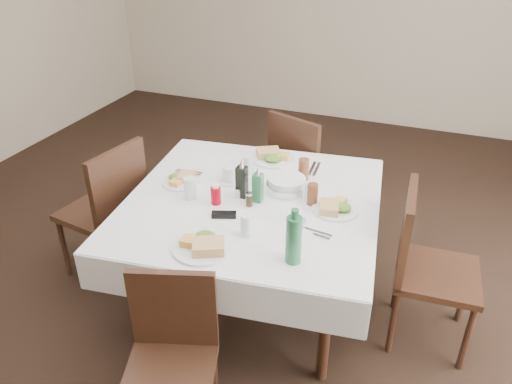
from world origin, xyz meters
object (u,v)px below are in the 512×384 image
chair_west (110,204)px  coffee_mug (230,175)px  chair_east (422,259)px  green_bottle (294,239)px  chair_north (301,164)px  oil_cruet_green (258,187)px  water_n (248,164)px  ketchup_bottle (216,194)px  chair_south (172,349)px  water_e (310,192)px  oil_cruet_dark (242,181)px  water_s (247,225)px  dining_table (252,210)px  bread_basket (287,184)px  water_w (190,188)px

chair_west → coffee_mug: (0.77, 0.24, 0.25)m
chair_east → green_bottle: green_bottle is taller
chair_north → chair_east: size_ratio=0.99×
oil_cruet_green → green_bottle: 0.60m
oil_cruet_green → water_n: bearing=120.9°
chair_north → ketchup_bottle: (-0.20, -1.08, 0.27)m
chair_south → coffee_mug: bearing=99.6°
water_e → oil_cruet_dark: oil_cruet_dark is taller
water_s → coffee_mug: 0.60m
chair_south → coffee_mug: size_ratio=5.49×
chair_north → chair_west: bearing=-133.6°
chair_east → oil_cruet_dark: 1.12m
dining_table → water_n: (-0.15, 0.31, 0.13)m
chair_east → water_s: bearing=-155.1°
chair_east → chair_west: chair_west is taller
water_s → oil_cruet_green: oil_cruet_green is taller
dining_table → chair_west: bearing=-175.1°
dining_table → chair_east: bearing=3.5°
bread_basket → green_bottle: bearing=-69.6°
water_w → oil_cruet_dark: size_ratio=0.54×
chair_north → chair_east: bearing=-42.8°
dining_table → bread_basket: size_ratio=6.49×
chair_south → water_n: water_n is taller
dining_table → chair_north: size_ratio=1.71×
dining_table → ketchup_bottle: size_ratio=12.85×
dining_table → chair_north: bearing=88.5°
green_bottle → water_e: bearing=97.8°
dining_table → oil_cruet_dark: bearing=169.1°
chair_east → coffee_mug: chair_east is taller
oil_cruet_green → coffee_mug: oil_cruet_green is taller
ketchup_bottle → water_s: bearing=-39.2°
dining_table → bread_basket: bearing=49.0°
water_s → coffee_mug: water_s is taller
water_n → water_w: size_ratio=0.90×
chair_north → water_s: 1.35m
chair_west → oil_cruet_green: size_ratio=4.39×
chair_east → oil_cruet_dark: (-1.07, -0.05, 0.32)m
ketchup_bottle → green_bottle: green_bottle is taller
bread_basket → ketchup_bottle: bearing=-138.4°
chair_east → water_s: (-0.89, -0.41, 0.27)m
chair_east → coffee_mug: size_ratio=6.14×
chair_east → dining_table: bearing=-176.5°
dining_table → chair_south: bearing=-91.0°
water_s → chair_north: bearing=93.7°
oil_cruet_green → water_e: bearing=22.4°
water_n → coffee_mug: water_n is taller
water_e → water_s: bearing=-114.5°
chair_west → water_w: (0.63, -0.03, 0.27)m
water_n → water_w: (-0.20, -0.42, 0.01)m
dining_table → water_e: 0.36m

